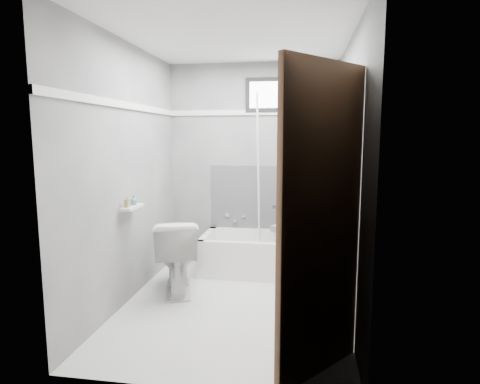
% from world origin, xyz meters
% --- Properties ---
extents(floor, '(2.60, 2.60, 0.00)m').
position_xyz_m(floor, '(0.00, 0.00, 0.00)').
color(floor, white).
rests_on(floor, ground).
extents(ceiling, '(2.60, 2.60, 0.00)m').
position_xyz_m(ceiling, '(0.00, 0.00, 2.40)').
color(ceiling, silver).
rests_on(ceiling, floor).
extents(wall_back, '(2.00, 0.02, 2.40)m').
position_xyz_m(wall_back, '(0.00, 1.30, 1.20)').
color(wall_back, slate).
rests_on(wall_back, floor).
extents(wall_front, '(2.00, 0.02, 2.40)m').
position_xyz_m(wall_front, '(0.00, -1.30, 1.20)').
color(wall_front, slate).
rests_on(wall_front, floor).
extents(wall_left, '(0.02, 2.60, 2.40)m').
position_xyz_m(wall_left, '(-1.00, 0.00, 1.20)').
color(wall_left, slate).
rests_on(wall_left, floor).
extents(wall_right, '(0.02, 2.60, 2.40)m').
position_xyz_m(wall_right, '(1.00, 0.00, 1.20)').
color(wall_right, slate).
rests_on(wall_right, floor).
extents(bathtub, '(1.50, 0.70, 0.42)m').
position_xyz_m(bathtub, '(0.23, 0.93, 0.21)').
color(bathtub, white).
rests_on(bathtub, floor).
extents(office_chair, '(0.73, 0.73, 0.92)m').
position_xyz_m(office_chair, '(0.56, 0.98, 0.58)').
color(office_chair, slate).
rests_on(office_chair, bathtub).
extents(toilet, '(0.62, 0.84, 0.73)m').
position_xyz_m(toilet, '(-0.62, 0.22, 0.37)').
color(toilet, white).
rests_on(toilet, floor).
extents(door, '(0.78, 0.78, 2.00)m').
position_xyz_m(door, '(0.98, -1.28, 1.00)').
color(door, brown).
rests_on(door, floor).
extents(window, '(0.66, 0.04, 0.40)m').
position_xyz_m(window, '(0.25, 1.29, 2.02)').
color(window, black).
rests_on(window, wall_back).
extents(backerboard, '(1.50, 0.02, 0.78)m').
position_xyz_m(backerboard, '(0.25, 1.29, 0.80)').
color(backerboard, '#4C4C4F').
rests_on(backerboard, wall_back).
extents(trim_back, '(2.00, 0.02, 0.06)m').
position_xyz_m(trim_back, '(0.00, 1.29, 1.82)').
color(trim_back, white).
rests_on(trim_back, wall_back).
extents(trim_left, '(0.02, 2.60, 0.06)m').
position_xyz_m(trim_left, '(-0.99, 0.00, 1.82)').
color(trim_left, white).
rests_on(trim_left, wall_left).
extents(pole, '(0.02, 0.39, 1.92)m').
position_xyz_m(pole, '(0.10, 1.06, 1.05)').
color(pole, white).
rests_on(pole, bathtub).
extents(shelf, '(0.10, 0.32, 0.02)m').
position_xyz_m(shelf, '(-0.93, -0.09, 0.90)').
color(shelf, silver).
rests_on(shelf, wall_left).
extents(soap_bottle_a, '(0.05, 0.05, 0.09)m').
position_xyz_m(soap_bottle_a, '(-0.94, -0.17, 0.97)').
color(soap_bottle_a, '#988A4C').
rests_on(soap_bottle_a, shelf).
extents(soap_bottle_b, '(0.09, 0.09, 0.09)m').
position_xyz_m(soap_bottle_b, '(-0.94, -0.03, 0.96)').
color(soap_bottle_b, slate).
rests_on(soap_bottle_b, shelf).
extents(faucet, '(0.26, 0.10, 0.16)m').
position_xyz_m(faucet, '(-0.20, 1.27, 0.55)').
color(faucet, silver).
rests_on(faucet, wall_back).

